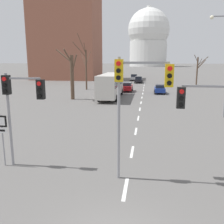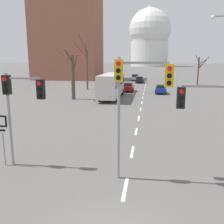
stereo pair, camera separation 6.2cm
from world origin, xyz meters
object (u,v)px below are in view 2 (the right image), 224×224
sedan_far_left (161,89)px  traffic_signal_centre_tall (135,88)px  sedan_near_left (135,77)px  city_bus (112,84)px  sedan_near_right (140,80)px  sedan_mid_centre (128,87)px  traffic_signal_near_right (216,106)px  route_sign_post (2,131)px  traffic_signal_near_left (19,97)px

sedan_far_left → traffic_signal_centre_tall: bearing=-94.5°
sedan_near_left → city_bus: 33.08m
city_bus → sedan_near_left: bearing=87.4°
sedan_near_right → sedan_mid_centre: same height
traffic_signal_near_right → route_sign_post: traffic_signal_near_right is taller
sedan_mid_centre → city_bus: city_bus is taller
traffic_signal_near_left → sedan_mid_centre: size_ratio=1.15×
traffic_signal_near_left → sedan_near_right: 49.76m
sedan_mid_centre → traffic_signal_centre_tall: bearing=-84.6°
sedan_near_right → sedan_mid_centre: bearing=-94.5°
sedan_near_left → sedan_mid_centre: bearing=-89.6°
sedan_near_left → traffic_signal_near_left: bearing=-92.5°
traffic_signal_near_left → sedan_mid_centre: traffic_signal_near_left is taller
traffic_signal_near_left → sedan_near_right: size_ratio=1.16×
route_sign_post → sedan_near_left: 57.45m
sedan_mid_centre → sedan_far_left: sedan_mid_centre is taller
traffic_signal_centre_tall → sedan_far_left: 31.50m
route_sign_post → sedan_near_right: route_sign_post is taller
traffic_signal_near_right → sedan_far_left: traffic_signal_near_right is taller
traffic_signal_near_left → traffic_signal_centre_tall: size_ratio=0.86×
traffic_signal_centre_tall → sedan_near_left: (-3.30, 57.88, -3.38)m
traffic_signal_near_left → sedan_far_left: 31.74m
traffic_signal_near_right → traffic_signal_near_left: bearing=179.2°
traffic_signal_near_right → route_sign_post: (-10.34, -0.03, -1.59)m
sedan_near_right → route_sign_post: bearing=-95.8°
traffic_signal_near_left → sedan_near_right: traffic_signal_near_left is taller
route_sign_post → sedan_far_left: size_ratio=0.67×
traffic_signal_near_left → city_bus: (1.03, 24.15, -1.61)m
traffic_signal_centre_tall → sedan_near_right: bearing=92.0°
traffic_signal_centre_tall → route_sign_post: (-6.80, 0.54, -2.37)m
traffic_signal_near_left → city_bus: traffic_signal_near_left is taller
traffic_signal_near_left → route_sign_post: traffic_signal_near_left is taller
traffic_signal_near_left → traffic_signal_near_right: traffic_signal_near_left is taller
traffic_signal_near_right → sedan_mid_centre: 33.13m
sedan_far_left → sedan_near_left: bearing=102.2°
traffic_signal_centre_tall → sedan_mid_centre: bearing=95.4°
traffic_signal_centre_tall → traffic_signal_near_right: size_ratio=1.22×
route_sign_post → traffic_signal_near_left: bearing=9.5°
sedan_mid_centre → city_bus: bearing=-101.6°
traffic_signal_near_right → route_sign_post: 10.46m
route_sign_post → sedan_mid_centre: size_ratio=0.65×
city_bus → route_sign_post: bearing=-94.7°
route_sign_post → sedan_near_right: 49.94m
traffic_signal_near_right → sedan_near_left: traffic_signal_near_right is taller
sedan_near_left → city_bus: size_ratio=0.42×
traffic_signal_centre_tall → sedan_near_right: (-1.76, 50.22, -3.45)m
sedan_near_left → traffic_signal_centre_tall: bearing=-86.7°
sedan_near_right → sedan_mid_centre: (-1.37, -17.30, 0.03)m
traffic_signal_centre_tall → city_bus: (-4.79, 24.85, -2.20)m
sedan_mid_centre → city_bus: size_ratio=0.39×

